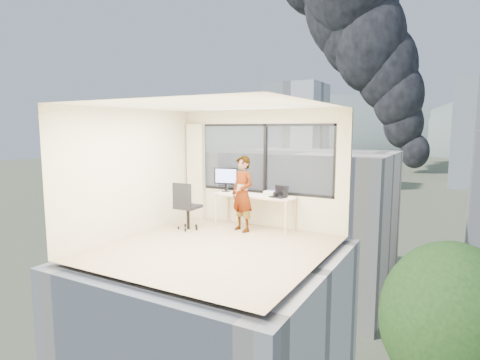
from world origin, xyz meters
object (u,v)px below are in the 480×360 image
Objects in this scene: laptop at (278,192)px; handbag at (280,191)px; game_console at (272,193)px; monitor at (226,179)px; person at (243,194)px; chair at (188,205)px; desk at (254,211)px.

laptop is 0.30m from handbag.
handbag is (-0.09, 0.29, -0.01)m from laptop.
monitor is at bearing -175.08° from game_console.
person reaches higher than game_console.
monitor reaches higher than game_console.
person is at bearing 20.62° from chair.
chair is 3.36× the size of game_console.
monitor is 1.15m from game_console.
handbag is at bearing -8.26° from monitor.
person is at bearing -127.97° from game_console.
person is at bearing -46.64° from monitor.
chair reaches higher than desk.
person is at bearing -146.56° from laptop.
game_console is 0.40m from laptop.
chair is 1.12m from monitor.
game_console is 0.87× the size of laptop.
handbag is at bearing 29.11° from chair.
laptop is at bearing 20.54° from chair.
handbag reaches higher than game_console.
chair is 0.66× the size of person.
monitor is at bearing 63.61° from chair.
person is 0.71m from game_console.
chair is at bearing -154.50° from handbag.
handbag is at bearing -0.74° from game_console.
monitor is 1.32m from handbag.
person is 0.84m from handbag.
desk is at bearing -161.66° from handbag.
person reaches higher than desk.
laptop is (0.59, -0.07, 0.49)m from desk.
desk is 1.47m from chair.
chair is at bearing -128.08° from monitor.
game_console is at bearing 31.97° from chair.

